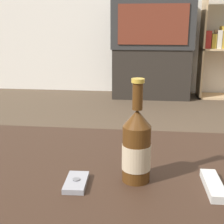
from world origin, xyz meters
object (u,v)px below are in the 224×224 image
object	(u,v)px
tv_stand	(151,73)
cell_phone	(76,182)
television	(153,24)
bookshelf	(223,45)
beer_bottle	(136,147)
remote_control	(213,185)

from	to	relation	value
tv_stand	cell_phone	world-z (taller)	tv_stand
television	tv_stand	bearing A→B (deg)	90.00
bookshelf	beer_bottle	world-z (taller)	bookshelf
bookshelf	beer_bottle	bearing A→B (deg)	-106.34
tv_stand	beer_bottle	size ratio (longest dim) A/B	3.13
tv_stand	television	world-z (taller)	television
cell_phone	remote_control	bearing A→B (deg)	0.27
remote_control	bookshelf	bearing A→B (deg)	75.89
tv_stand	beer_bottle	distance (m)	2.82
beer_bottle	remote_control	world-z (taller)	beer_bottle
tv_stand	remote_control	size ratio (longest dim) A/B	5.90
cell_phone	tv_stand	bearing A→B (deg)	82.90
tv_stand	beer_bottle	bearing A→B (deg)	-91.29
cell_phone	remote_control	distance (m)	0.35
television	remote_control	distance (m)	2.86
tv_stand	bookshelf	distance (m)	0.84
tv_stand	remote_control	distance (m)	2.84
remote_control	television	bearing A→B (deg)	91.14
bookshelf	beer_bottle	size ratio (longest dim) A/B	4.01
remote_control	beer_bottle	bearing A→B (deg)	170.93
television	remote_control	size ratio (longest dim) A/B	6.10
tv_stand	cell_phone	xyz separation A→B (m)	(-0.21, -2.85, 0.15)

